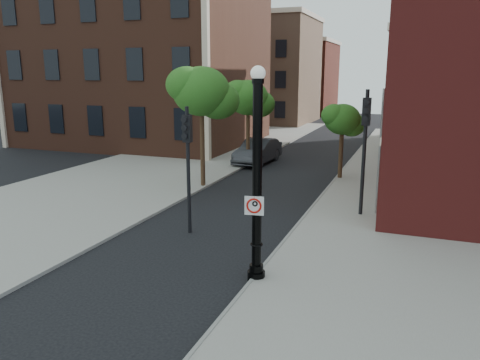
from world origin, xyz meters
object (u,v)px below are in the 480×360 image
at_px(traffic_signal_right, 365,133).
at_px(traffic_signal_left, 188,149).
at_px(no_parking_sign, 254,206).
at_px(lamppost, 257,186).
at_px(parked_car, 258,151).

bearing_deg(traffic_signal_right, traffic_signal_left, -144.93).
xyz_separation_m(no_parking_sign, traffic_signal_left, (-3.70, 3.20, 0.89)).
distance_m(no_parking_sign, traffic_signal_left, 4.97).
distance_m(lamppost, traffic_signal_left, 4.83).
relative_size(no_parking_sign, traffic_signal_left, 0.12).
bearing_deg(traffic_signal_left, no_parking_sign, -47.32).
bearing_deg(traffic_signal_left, traffic_signal_right, 30.34).
height_order(lamppost, traffic_signal_left, lamppost).
height_order(traffic_signal_left, traffic_signal_right, traffic_signal_right).
distance_m(lamppost, traffic_signal_right, 7.75).
distance_m(no_parking_sign, traffic_signal_right, 7.97).
bearing_deg(lamppost, parked_car, 108.63).
bearing_deg(parked_car, no_parking_sign, -68.42).
height_order(lamppost, traffic_signal_right, lamppost).
height_order(no_parking_sign, traffic_signal_right, traffic_signal_right).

